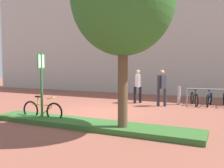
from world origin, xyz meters
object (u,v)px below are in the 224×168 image
(person_shirt_white, at_px, (138,84))
(person_suited_dark, at_px, (162,86))
(bollard_steel, at_px, (179,96))
(bike_at_sign, at_px, (42,111))
(bike_rack_cluster, at_px, (209,99))
(parking_sign_post, at_px, (41,77))

(person_shirt_white, bearing_deg, person_suited_dark, -19.50)
(bollard_steel, bearing_deg, person_suited_dark, -128.63)
(bike_at_sign, xyz_separation_m, person_shirt_white, (1.64, 5.32, 0.63))
(bike_rack_cluster, xyz_separation_m, person_suited_dark, (-2.04, -1.08, 0.63))
(person_shirt_white, relative_size, person_suited_dark, 1.00)
(bollard_steel, xyz_separation_m, person_shirt_white, (-2.03, -0.34, 0.53))
(bike_at_sign, xyz_separation_m, person_suited_dark, (3.01, 4.84, 0.63))
(parking_sign_post, relative_size, bollard_steel, 2.60)
(person_shirt_white, height_order, person_suited_dark, same)
(bollard_steel, height_order, person_shirt_white, person_shirt_white)
(bollard_steel, relative_size, person_shirt_white, 0.52)
(bike_rack_cluster, bearing_deg, person_shirt_white, -170.10)
(person_suited_dark, bearing_deg, bike_rack_cluster, 27.89)
(bollard_steel, bearing_deg, bike_at_sign, -122.92)
(bike_rack_cluster, distance_m, person_suited_dark, 2.39)
(person_shirt_white, xyz_separation_m, person_suited_dark, (1.37, -0.48, 0.00))
(bollard_steel, distance_m, person_suited_dark, 1.18)
(bike_at_sign, distance_m, bollard_steel, 6.75)
(bollard_steel, bearing_deg, person_shirt_white, -170.53)
(person_shirt_white, bearing_deg, parking_sign_post, -106.21)
(parking_sign_post, bearing_deg, bike_rack_cluster, 50.33)
(bike_at_sign, xyz_separation_m, bollard_steel, (3.67, 5.66, 0.10))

